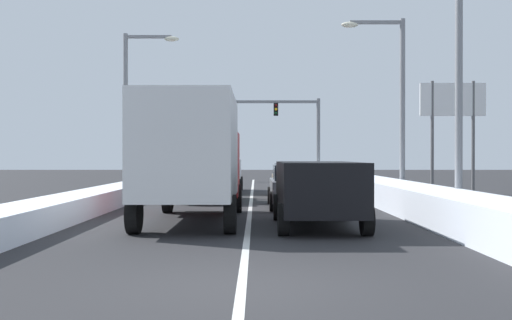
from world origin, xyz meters
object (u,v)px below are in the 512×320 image
at_px(sedan_tan_right_lane_third, 293,180).
at_px(traffic_light_gantry, 268,118).
at_px(sedan_gray_right_lane_second, 296,186).
at_px(street_lamp_right_near, 446,53).
at_px(suv_silver_center_lane_third, 220,172).
at_px(sedan_green_center_lane_second, 209,182).
at_px(roadside_sign_right, 452,111).
at_px(suv_black_right_lane_nearest, 317,188).
at_px(street_lamp_right_mid, 393,91).
at_px(box_truck_center_lane_nearest, 192,153).
at_px(street_lamp_left_mid, 133,98).

relative_size(sedan_tan_right_lane_third, traffic_light_gantry, 0.42).
distance_m(sedan_tan_right_lane_third, traffic_light_gantry, 18.80).
relative_size(sedan_gray_right_lane_second, street_lamp_right_near, 0.56).
bearing_deg(suv_silver_center_lane_third, sedan_gray_right_lane_second, -71.21).
bearing_deg(sedan_green_center_lane_second, roadside_sign_right, 23.64).
xyz_separation_m(suv_black_right_lane_nearest, street_lamp_right_mid, (4.14, 9.72, 3.55)).
bearing_deg(box_truck_center_lane_nearest, sedan_tan_right_lane_third, 72.31).
bearing_deg(sedan_gray_right_lane_second, roadside_sign_right, 44.56).
bearing_deg(street_lamp_right_mid, suv_black_right_lane_nearest, -113.05).
xyz_separation_m(sedan_tan_right_lane_third, roadside_sign_right, (7.91, 2.27, 3.25)).
bearing_deg(sedan_tan_right_lane_third, box_truck_center_lane_nearest, -107.69).
xyz_separation_m(sedan_tan_right_lane_third, street_lamp_right_mid, (4.03, -2.06, 3.80)).
bearing_deg(street_lamp_left_mid, box_truck_center_lane_nearest, -71.55).
relative_size(street_lamp_right_mid, roadside_sign_right, 1.37).
bearing_deg(suv_silver_center_lane_third, street_lamp_left_mid, -152.05).
relative_size(sedan_tan_right_lane_third, street_lamp_left_mid, 0.59).
bearing_deg(roadside_sign_right, street_lamp_right_near, -108.82).
distance_m(suv_silver_center_lane_third, street_lamp_right_mid, 10.16).
distance_m(street_lamp_right_near, street_lamp_right_mid, 7.44).
bearing_deg(box_truck_center_lane_nearest, suv_silver_center_lane_third, 90.29).
relative_size(suv_black_right_lane_nearest, traffic_light_gantry, 0.46).
xyz_separation_m(sedan_tan_right_lane_third, traffic_light_gantry, (-0.71, 18.37, 3.96)).
height_order(box_truck_center_lane_nearest, suv_silver_center_lane_third, box_truck_center_lane_nearest).
bearing_deg(sedan_green_center_lane_second, suv_silver_center_lane_third, 89.40).
bearing_deg(street_lamp_right_near, sedan_green_center_lane_second, 137.92).
relative_size(sedan_green_center_lane_second, street_lamp_right_near, 0.56).
relative_size(sedan_gray_right_lane_second, traffic_light_gantry, 0.42).
bearing_deg(sedan_tan_right_lane_third, suv_silver_center_lane_third, 132.65).
bearing_deg(sedan_green_center_lane_second, box_truck_center_lane_nearest, -88.98).
distance_m(suv_silver_center_lane_third, traffic_light_gantry, 15.30).
relative_size(box_truck_center_lane_nearest, traffic_light_gantry, 0.68).
bearing_deg(suv_black_right_lane_nearest, sedan_gray_right_lane_second, 91.25).
distance_m(sedan_green_center_lane_second, street_lamp_right_mid, 8.51).
bearing_deg(sedan_tan_right_lane_third, suv_black_right_lane_nearest, -90.54).
relative_size(suv_silver_center_lane_third, street_lamp_left_mid, 0.64).
relative_size(suv_black_right_lane_nearest, street_lamp_right_mid, 0.65).
relative_size(sedan_tan_right_lane_third, suv_silver_center_lane_third, 0.92).
bearing_deg(suv_black_right_lane_nearest, traffic_light_gantry, 91.14).
xyz_separation_m(suv_black_right_lane_nearest, sedan_tan_right_lane_third, (0.11, 11.77, -0.25)).
relative_size(traffic_light_gantry, street_lamp_right_mid, 1.40).
xyz_separation_m(box_truck_center_lane_nearest, street_lamp_right_near, (7.32, 1.22, 2.95)).
height_order(sedan_tan_right_lane_third, box_truck_center_lane_nearest, box_truck_center_lane_nearest).
bearing_deg(suv_silver_center_lane_third, street_lamp_right_mid, -37.87).
xyz_separation_m(sedan_green_center_lane_second, roadside_sign_right, (11.47, 5.02, 3.25)).
bearing_deg(sedan_tan_right_lane_third, street_lamp_left_mid, 167.71).
xyz_separation_m(box_truck_center_lane_nearest, traffic_light_gantry, (2.71, 29.08, 2.82)).
bearing_deg(box_truck_center_lane_nearest, sedan_gray_right_lane_second, 57.34).
height_order(sedan_gray_right_lane_second, box_truck_center_lane_nearest, box_truck_center_lane_nearest).
xyz_separation_m(sedan_green_center_lane_second, street_lamp_right_near, (7.46, -6.74, 4.08)).
height_order(sedan_green_center_lane_second, street_lamp_right_near, street_lamp_right_near).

